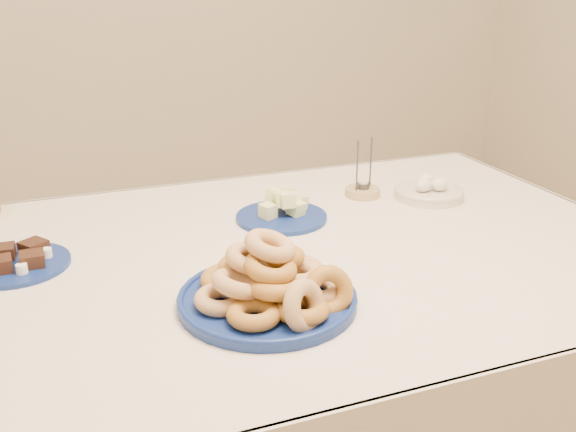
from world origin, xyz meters
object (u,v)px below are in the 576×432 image
at_px(brownie_plate, 17,261).
at_px(candle_holder, 363,191).
at_px(dining_table, 280,292).
at_px(egg_bowl, 429,191).
at_px(melon_plate, 283,211).
at_px(donut_platter, 270,287).

xyz_separation_m(brownie_plate, candle_holder, (0.89, 0.14, 0.00)).
height_order(brownie_plate, candle_holder, candle_holder).
distance_m(dining_table, brownie_plate, 0.57).
bearing_deg(egg_bowl, candle_holder, 153.19).
distance_m(brownie_plate, candle_holder, 0.90).
height_order(melon_plate, brownie_plate, melon_plate).
relative_size(donut_platter, candle_holder, 2.73).
distance_m(donut_platter, candle_holder, 0.66).
xyz_separation_m(donut_platter, brownie_plate, (-0.44, 0.35, -0.03)).
relative_size(melon_plate, brownie_plate, 1.15).
bearing_deg(donut_platter, dining_table, 65.77).
bearing_deg(dining_table, donut_platter, -114.23).
bearing_deg(brownie_plate, melon_plate, 5.60).
bearing_deg(melon_plate, dining_table, -112.84).
relative_size(melon_plate, egg_bowl, 1.59).
bearing_deg(melon_plate, egg_bowl, 0.41).
bearing_deg(candle_holder, melon_plate, -162.49).
height_order(dining_table, candle_holder, candle_holder).
distance_m(dining_table, melon_plate, 0.23).
xyz_separation_m(donut_platter, melon_plate, (0.18, 0.41, -0.02)).
bearing_deg(candle_holder, brownie_plate, -170.74).
height_order(donut_platter, egg_bowl, donut_platter).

